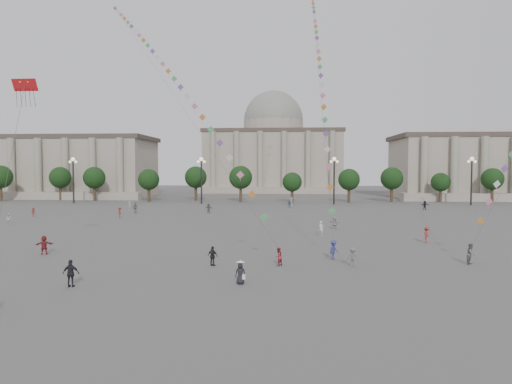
{
  "coord_description": "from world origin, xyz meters",
  "views": [
    {
      "loc": [
        3.72,
        -32.88,
        8.15
      ],
      "look_at": [
        1.0,
        12.0,
        5.79
      ],
      "focal_mm": 32.0,
      "sensor_mm": 36.0,
      "label": 1
    }
  ],
  "objects": [
    {
      "name": "person_crowd_16",
      "position": [
        -23.15,
        47.93,
        0.94
      ],
      "size": [
        1.13,
        0.53,
        1.88
      ],
      "primitive_type": "imported",
      "rotation": [
        0.0,
        0.0,
        0.07
      ],
      "color": "slate",
      "rests_on": "ground"
    },
    {
      "name": "hall_central",
      "position": [
        0.0,
        129.22,
        14.23
      ],
      "size": [
        48.3,
        34.3,
        35.5
      ],
      "color": "#A69B8B",
      "rests_on": "ground"
    },
    {
      "name": "kite_flyer_0",
      "position": [
        3.3,
        4.83,
        0.77
      ],
      "size": [
        0.92,
        0.95,
        1.54
      ],
      "primitive_type": "imported",
      "rotation": [
        0.0,
        0.0,
        4.02
      ],
      "color": "#9B2A38",
      "rests_on": "ground"
    },
    {
      "name": "kite_flyer_1",
      "position": [
        8.19,
        7.75,
        0.87
      ],
      "size": [
        1.22,
        1.28,
        1.75
      ],
      "primitive_type": "imported",
      "rotation": [
        0.0,
        0.0,
        0.87
      ],
      "color": "navy",
      "rests_on": "ground"
    },
    {
      "name": "dragon_kite",
      "position": [
        -18.86,
        5.96,
        14.6
      ],
      "size": [
        4.17,
        7.74,
        21.22
      ],
      "color": "red",
      "rests_on": "ground"
    },
    {
      "name": "ground",
      "position": [
        0.0,
        0.0,
        0.0
      ],
      "size": [
        360.0,
        360.0,
        0.0
      ],
      "primitive_type": "plane",
      "color": "#504E4B",
      "rests_on": "ground"
    },
    {
      "name": "person_crowd_13",
      "position": [
        8.23,
        22.06,
        0.9
      ],
      "size": [
        0.77,
        0.76,
        1.79
      ],
      "primitive_type": "imported",
      "rotation": [
        0.0,
        0.0,
        2.41
      ],
      "color": "silver",
      "rests_on": "ground"
    },
    {
      "name": "lamp_post_far_west",
      "position": [
        -45.0,
        70.0,
        7.35
      ],
      "size": [
        2.0,
        0.9,
        10.65
      ],
      "color": "#262628",
      "rests_on": "ground"
    },
    {
      "name": "tourist_2",
      "position": [
        -18.84,
        8.5,
        0.89
      ],
      "size": [
        1.74,
        1.0,
        1.79
      ],
      "primitive_type": "imported",
      "rotation": [
        0.0,
        0.0,
        3.45
      ],
      "color": "maroon",
      "rests_on": "ground"
    },
    {
      "name": "kite_flyer_2",
      "position": [
        19.6,
        6.44,
        0.89
      ],
      "size": [
        1.07,
        1.09,
        1.78
      ],
      "primitive_type": "imported",
      "rotation": [
        0.0,
        0.0,
        0.85
      ],
      "color": "#5B5B5F",
      "rests_on": "ground"
    },
    {
      "name": "tourist_4",
      "position": [
        -10.81,
        -2.84,
        0.95
      ],
      "size": [
        1.14,
        0.56,
        1.89
      ],
      "primitive_type": "imported",
      "rotation": [
        0.0,
        0.0,
        3.23
      ],
      "color": "black",
      "rests_on": "ground"
    },
    {
      "name": "person_crowd_0",
      "position": [
        4.92,
        61.03,
        0.8
      ],
      "size": [
        1.01,
        0.68,
        1.6
      ],
      "primitive_type": "imported",
      "rotation": [
        0.0,
        0.0,
        0.34
      ],
      "color": "#36547A",
      "rests_on": "ground"
    },
    {
      "name": "tourist_1",
      "position": [
        -2.16,
        4.45,
        0.83
      ],
      "size": [
        1.05,
        0.77,
        1.65
      ],
      "primitive_type": "imported",
      "rotation": [
        0.0,
        0.0,
        2.71
      ],
      "color": "black",
      "rests_on": "ground"
    },
    {
      "name": "person_crowd_10",
      "position": [
        -26.39,
        54.38,
        0.85
      ],
      "size": [
        0.65,
        0.74,
        1.71
      ],
      "primitive_type": "imported",
      "rotation": [
        0.0,
        0.0,
        2.05
      ],
      "color": "#BABAB5",
      "rests_on": "ground"
    },
    {
      "name": "person_crowd_9",
      "position": [
        31.39,
        58.01,
        0.88
      ],
      "size": [
        1.71,
        0.89,
        1.77
      ],
      "primitive_type": "imported",
      "rotation": [
        0.0,
        0.0,
        0.24
      ],
      "color": "black",
      "rests_on": "ground"
    },
    {
      "name": "person_crowd_17",
      "position": [
        -23.0,
        39.81,
        0.9
      ],
      "size": [
        0.9,
        1.28,
        1.8
      ],
      "primitive_type": "imported",
      "rotation": [
        0.0,
        0.0,
        1.79
      ],
      "color": "maroon",
      "rests_on": "ground"
    },
    {
      "name": "person_crowd_1",
      "position": [
        -36.18,
        30.81,
        0.79
      ],
      "size": [
        0.97,
        0.94,
        1.58
      ],
      "primitive_type": "imported",
      "rotation": [
        0.0,
        0.0,
        2.49
      ],
      "color": "silver",
      "rests_on": "ground"
    },
    {
      "name": "person_crowd_4",
      "position": [
        5.42,
        65.05,
        0.93
      ],
      "size": [
        1.17,
        1.81,
        1.86
      ],
      "primitive_type": "imported",
      "rotation": [
        0.0,
        0.0,
        4.32
      ],
      "color": "white",
      "rests_on": "ground"
    },
    {
      "name": "person_crowd_7",
      "position": [
        10.59,
        28.39,
        0.84
      ],
      "size": [
        1.64,
        0.84,
        1.69
      ],
      "primitive_type": "imported",
      "rotation": [
        0.0,
        0.0,
        2.92
      ],
      "color": "#AEADA9",
      "rests_on": "ground"
    },
    {
      "name": "kite_train_west",
      "position": [
        -12.79,
        29.22,
        21.73
      ],
      "size": [
        30.56,
        45.42,
        67.11
      ],
      "color": "#3F3F3F",
      "rests_on": "ground"
    },
    {
      "name": "person_crowd_8",
      "position": [
        19.34,
        17.6,
        0.9
      ],
      "size": [
        1.18,
        1.34,
        1.79
      ],
      "primitive_type": "imported",
      "rotation": [
        0.0,
        0.0,
        1.01
      ],
      "color": "#9A312A",
      "rests_on": "ground"
    },
    {
      "name": "tree_row",
      "position": [
        0.0,
        78.0,
        5.39
      ],
      "size": [
        137.12,
        5.12,
        8.0
      ],
      "color": "#38291C",
      "rests_on": "ground"
    },
    {
      "name": "person_crowd_6",
      "position": [
        9.42,
        4.74,
        0.82
      ],
      "size": [
        1.2,
        0.94,
        1.64
      ],
      "primitive_type": "imported",
      "rotation": [
        0.0,
        0.0,
        5.93
      ],
      "color": "slate",
      "rests_on": "ground"
    },
    {
      "name": "hat_person",
      "position": [
        0.71,
        -1.35,
        0.83
      ],
      "size": [
        0.75,
        0.6,
        1.69
      ],
      "color": "black",
      "rests_on": "ground"
    },
    {
      "name": "person_crowd_2",
      "position": [
        -38.21,
        40.88,
        0.77
      ],
      "size": [
        1.06,
        1.13,
        1.53
      ],
      "primitive_type": "imported",
      "rotation": [
        0.0,
        0.0,
        0.9
      ],
      "color": "maroon",
      "rests_on": "ground"
    },
    {
      "name": "kite_train_mid",
      "position": [
        8.73,
        37.31,
        26.51
      ],
      "size": [
        1.77,
        55.45,
        72.93
      ],
      "color": "#3F3F3F",
      "rests_on": "ground"
    },
    {
      "name": "hall_west",
      "position": [
        -75.0,
        93.89,
        8.43
      ],
      "size": [
        84.0,
        26.22,
        17.2
      ],
      "color": "#A69B8B",
      "rests_on": "ground"
    },
    {
      "name": "lamp_post_far_east",
      "position": [
        45.0,
        70.0,
        7.35
      ],
      "size": [
        2.0,
        0.9,
        10.65
      ],
      "color": "#262628",
      "rests_on": "ground"
    },
    {
      "name": "lamp_post_mid_west",
      "position": [
        -15.0,
        70.0,
        7.35
      ],
      "size": [
        2.0,
        0.9,
        10.65
      ],
      "color": "#262628",
      "rests_on": "ground"
    },
    {
      "name": "lamp_post_mid_east",
      "position": [
        15.0,
        70.0,
        7.35
      ],
      "size": [
        2.0,
        0.9,
        10.65
      ],
      "color": "#262628",
      "rests_on": "ground"
    },
    {
      "name": "person_crowd_12",
      "position": [
        -9.8,
        48.6,
        0.89
      ],
      "size": [
        1.71,
        1.23,
        1.78
      ],
      "primitive_type": "imported",
      "rotation": [
        0.0,
        0.0,
        2.66
      ],
      "color": "slate",
      "rests_on": "ground"
    }
  ]
}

